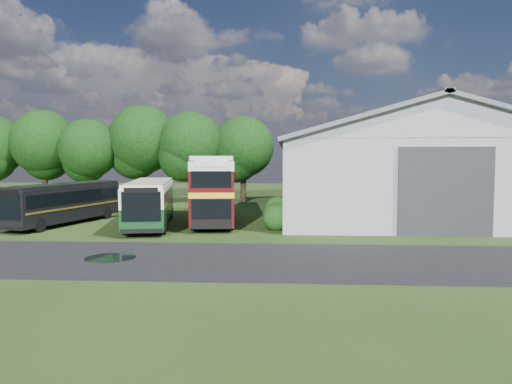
# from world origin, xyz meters

# --- Properties ---
(ground) EXTENTS (120.00, 120.00, 0.00)m
(ground) POSITION_xyz_m (0.00, 0.00, 0.00)
(ground) COLOR #1C3310
(ground) RESTS_ON ground
(asphalt_road) EXTENTS (60.00, 8.00, 0.02)m
(asphalt_road) POSITION_xyz_m (3.00, -3.00, 0.00)
(asphalt_road) COLOR black
(asphalt_road) RESTS_ON ground
(puddle) EXTENTS (2.20, 2.20, 0.01)m
(puddle) POSITION_xyz_m (-1.50, -3.00, 0.00)
(puddle) COLOR black
(puddle) RESTS_ON ground
(storage_shed) EXTENTS (18.80, 24.80, 8.15)m
(storage_shed) POSITION_xyz_m (15.00, 15.98, 4.17)
(storage_shed) COLOR gray
(storage_shed) RESTS_ON ground
(tree_left_a) EXTENTS (6.46, 6.46, 9.12)m
(tree_left_a) POSITION_xyz_m (-18.00, 24.50, 5.87)
(tree_left_a) COLOR black
(tree_left_a) RESTS_ON ground
(tree_left_b) EXTENTS (5.78, 5.78, 8.16)m
(tree_left_b) POSITION_xyz_m (-13.00, 23.50, 5.25)
(tree_left_b) COLOR black
(tree_left_b) RESTS_ON ground
(tree_mid) EXTENTS (6.80, 6.80, 9.60)m
(tree_mid) POSITION_xyz_m (-8.00, 24.80, 6.18)
(tree_mid) COLOR black
(tree_mid) RESTS_ON ground
(tree_right_a) EXTENTS (6.26, 6.26, 8.83)m
(tree_right_a) POSITION_xyz_m (-3.00, 23.80, 5.69)
(tree_right_a) COLOR black
(tree_right_a) RESTS_ON ground
(tree_right_b) EXTENTS (5.98, 5.98, 8.45)m
(tree_right_b) POSITION_xyz_m (2.00, 24.60, 5.44)
(tree_right_b) COLOR black
(tree_right_b) RESTS_ON ground
(shrub_front) EXTENTS (1.70, 1.70, 1.70)m
(shrub_front) POSITION_xyz_m (5.60, 6.00, 0.00)
(shrub_front) COLOR #194714
(shrub_front) RESTS_ON ground
(shrub_mid) EXTENTS (1.60, 1.60, 1.60)m
(shrub_mid) POSITION_xyz_m (5.60, 8.00, 0.00)
(shrub_mid) COLOR #194714
(shrub_mid) RESTS_ON ground
(shrub_back) EXTENTS (1.80, 1.80, 1.80)m
(shrub_back) POSITION_xyz_m (5.60, 10.00, 0.00)
(shrub_back) COLOR #194714
(shrub_back) RESTS_ON ground
(bus_green_single) EXTENTS (4.25, 10.80, 2.91)m
(bus_green_single) POSITION_xyz_m (-2.54, 7.33, 1.55)
(bus_green_single) COLOR black
(bus_green_single) RESTS_ON ground
(bus_maroon_double) EXTENTS (3.82, 10.68, 4.49)m
(bus_maroon_double) POSITION_xyz_m (1.34, 9.15, 2.24)
(bus_maroon_double) COLOR black
(bus_maroon_double) RESTS_ON ground
(bus_dark_single) EXTENTS (4.48, 10.01, 2.69)m
(bus_dark_single) POSITION_xyz_m (-8.48, 7.72, 1.43)
(bus_dark_single) COLOR black
(bus_dark_single) RESTS_ON ground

